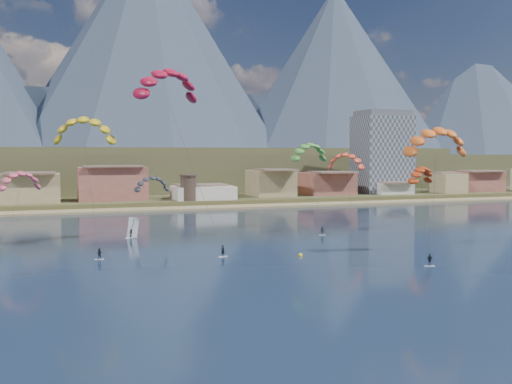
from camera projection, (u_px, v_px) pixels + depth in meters
ground at (332, 280)px, 78.26m from camera, size 2400.00×2400.00×0.00m
beach at (178, 209)px, 178.30m from camera, size 2200.00×12.00×0.90m
land at (93, 171)px, 606.86m from camera, size 2200.00×900.00×4.00m
foothills at (173, 170)px, 304.35m from camera, size 940.00×210.00×18.00m
mountain_ridge at (70, 63)px, 841.26m from camera, size 2060.00×480.00×400.00m
town at (41, 183)px, 179.95m from camera, size 400.00×24.00×12.00m
apartment_tower at (382, 152)px, 225.44m from camera, size 20.00×16.00×32.00m
watchtower at (189, 187)px, 187.07m from camera, size 5.82×5.82×8.60m
kitesurfer_red at (167, 80)px, 106.70m from camera, size 14.73×21.53×35.40m
kitesurfer_yellow at (84, 127)px, 104.03m from camera, size 12.32×17.11×25.98m
kitesurfer_orange at (436, 138)px, 97.21m from camera, size 13.94×12.33×23.45m
kitesurfer_green at (309, 150)px, 131.24m from camera, size 10.24×14.49×21.29m
distant_kite_pink at (20, 178)px, 112.13m from camera, size 9.17×7.47×15.69m
distant_kite_dark at (152, 181)px, 135.83m from camera, size 9.15×6.46×14.14m
distant_kite_orange at (346, 159)px, 146.70m from camera, size 9.58×9.87×19.18m
distant_kite_red at (421, 172)px, 129.05m from camera, size 9.23×7.57×16.16m
windsurfer at (132, 231)px, 117.61m from camera, size 2.44×2.67×4.20m
buoy at (301, 255)px, 96.71m from camera, size 0.72×0.72×0.72m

